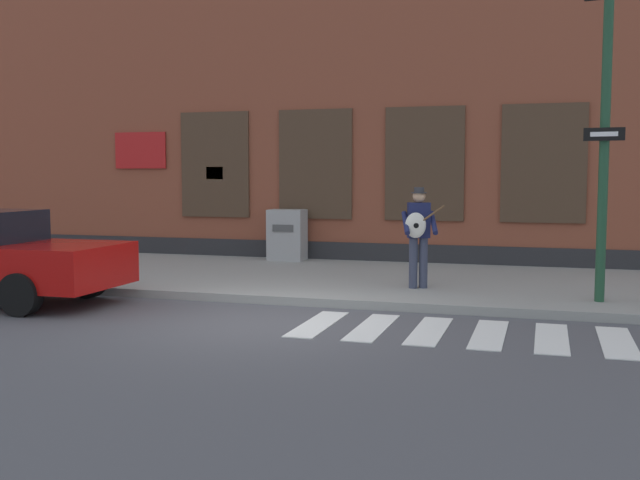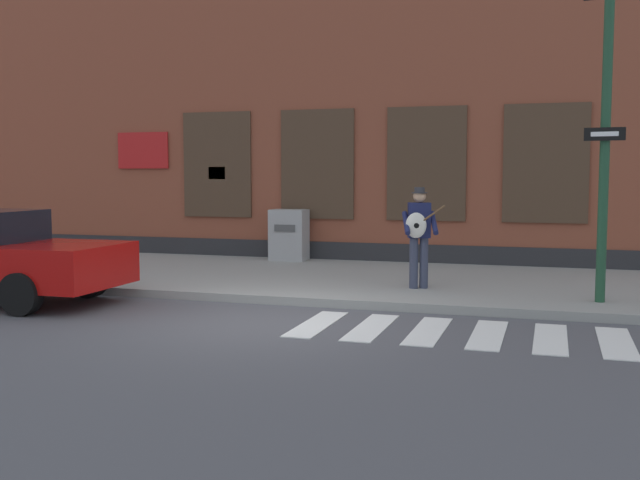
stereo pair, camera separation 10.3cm
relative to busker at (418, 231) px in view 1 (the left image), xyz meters
name	(u,v)px [view 1 (the left image)]	position (x,y,z in m)	size (l,w,h in m)	color
ground_plane	(263,322)	(-1.78, -2.89, -1.15)	(160.00, 160.00, 0.00)	#4C4C51
sidewalk	(337,279)	(-1.78, 1.14, -1.08)	(28.00, 5.39, 0.14)	gray
building_backdrop	(387,75)	(-1.78, 5.83, 3.47)	(28.00, 4.06, 9.25)	brown
crosswalk	(489,334)	(1.43, -2.85, -1.14)	(5.20, 1.90, 0.01)	silver
busker	(418,231)	(0.00, 0.00, 0.00)	(0.78, 0.66, 1.76)	#33384C
traffic_light	(602,68)	(2.82, -1.47, 2.48)	(0.75, 2.55, 5.06)	#1E472D
utility_box	(287,235)	(-3.61, 3.38, -0.42)	(0.83, 0.58, 1.17)	#9E9E9E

